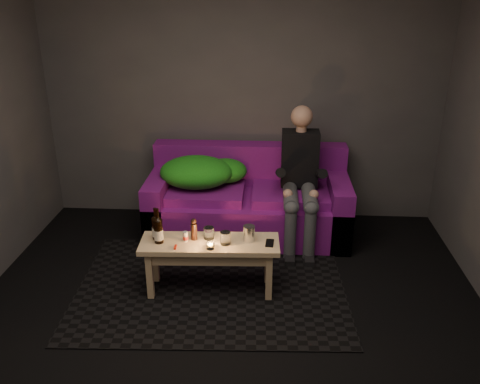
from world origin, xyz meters
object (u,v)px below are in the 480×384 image
at_px(beer_bottle_b, 158,230).
at_px(steel_cup, 249,233).
at_px(coffee_table, 210,251).
at_px(person, 300,175).
at_px(sofa, 248,203).
at_px(beer_bottle_a, 156,227).

height_order(beer_bottle_b, steel_cup, beer_bottle_b).
bearing_deg(beer_bottle_b, coffee_table, 4.93).
relative_size(person, steel_cup, 10.14).
bearing_deg(sofa, person, -17.94).
xyz_separation_m(person, steel_cup, (-0.44, -0.89, -0.16)).
bearing_deg(person, coffee_table, -128.64).
bearing_deg(beer_bottle_b, person, 40.25).
bearing_deg(beer_bottle_a, coffee_table, -3.73).
distance_m(person, beer_bottle_b, 1.50).
height_order(person, steel_cup, person).
relative_size(person, beer_bottle_b, 4.46).
height_order(beer_bottle_a, steel_cup, beer_bottle_a).
xyz_separation_m(sofa, steel_cup, (0.05, -1.05, 0.21)).
height_order(sofa, person, person).
relative_size(beer_bottle_a, steel_cup, 2.08).
height_order(sofa, beer_bottle_b, sofa).
xyz_separation_m(coffee_table, beer_bottle_a, (-0.43, 0.03, 0.18)).
bearing_deg(sofa, beer_bottle_b, -120.18).
distance_m(beer_bottle_a, steel_cup, 0.74).
bearing_deg(person, beer_bottle_a, -142.39).
height_order(coffee_table, beer_bottle_b, beer_bottle_b).
height_order(person, coffee_table, person).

